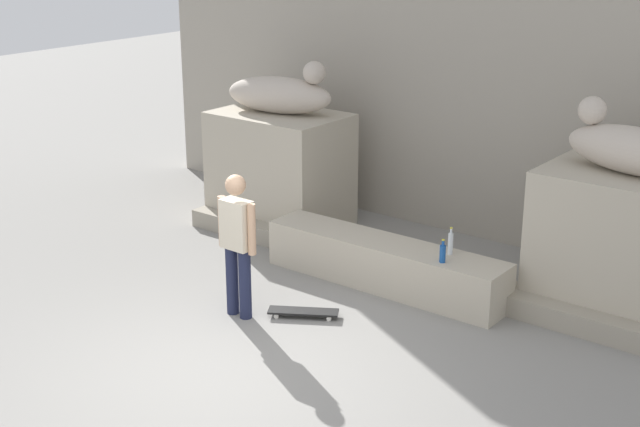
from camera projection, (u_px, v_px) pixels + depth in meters
ground_plane at (227, 374)px, 8.92m from camera, size 40.00×40.00×0.00m
facade_wall at (496, 17)px, 11.95m from camera, size 11.55×0.60×6.08m
pedestal_left at (280, 169)px, 12.98m from camera, size 1.86×1.29×1.65m
pedestal_right at (623, 244)px, 10.05m from camera, size 1.86×1.29×1.65m
statue_reclining_left at (281, 94)px, 12.61m from camera, size 1.69×0.91×0.78m
statue_reclining_right at (631, 148)px, 9.72m from camera, size 1.68×0.86×0.78m
ledge_block at (384, 264)px, 10.93m from camera, size 3.19×0.62×0.58m
skater at (237, 239)px, 9.92m from camera, size 0.54×0.23×1.67m
skateboard at (303, 312)px, 10.15m from camera, size 0.79×0.59×0.08m
bottle_blue at (443, 253)px, 10.16m from camera, size 0.07×0.07×0.28m
bottle_clear at (451, 243)px, 10.40m from camera, size 0.06×0.06×0.33m
stair_step at (400, 268)px, 11.25m from camera, size 6.90×0.50×0.25m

